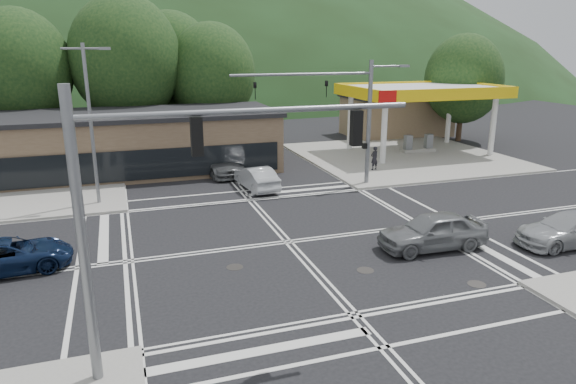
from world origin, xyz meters
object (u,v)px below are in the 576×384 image
object	(u,v)px
car_grey_center	(433,231)
car_northbound	(219,163)
car_queue_b	(230,153)
pedestrian	(374,158)
car_queue_a	(256,178)
car_blue_west	(8,256)
car_silver_east	(569,229)

from	to	relation	value
car_grey_center	car_northbound	distance (m)	18.16
car_queue_b	pedestrian	world-z (taller)	pedestrian
car_queue_a	car_queue_b	xyz separation A→B (m)	(0.00, 7.94, 0.09)
car_blue_west	car_queue_a	world-z (taller)	car_queue_a
car_queue_b	car_northbound	xyz separation A→B (m)	(-1.50, -3.14, -0.01)
car_grey_center	car_silver_east	world-z (taller)	car_grey_center
car_blue_west	pedestrian	bearing A→B (deg)	-71.31
car_northbound	car_queue_b	bearing A→B (deg)	55.10
pedestrian	car_queue_b	bearing A→B (deg)	-50.53
car_queue_b	car_grey_center	bearing A→B (deg)	108.07
car_silver_east	car_queue_b	world-z (taller)	car_queue_b
car_blue_west	pedestrian	world-z (taller)	pedestrian
car_queue_a	car_queue_b	size ratio (longest dim) A/B	0.93
car_blue_west	car_silver_east	xyz separation A→B (m)	(23.91, -4.85, 0.05)
car_blue_west	car_silver_east	bearing A→B (deg)	-108.65
car_queue_a	pedestrian	bearing A→B (deg)	-175.15
car_queue_b	car_northbound	size ratio (longest dim) A/B	0.86
car_queue_a	car_northbound	size ratio (longest dim) A/B	0.80
car_blue_west	car_queue_b	xyz separation A→B (m)	(12.76, 16.83, 0.14)
car_queue_a	pedestrian	distance (m)	9.52
car_silver_east	car_grey_center	bearing A→B (deg)	-101.97
car_grey_center	pedestrian	world-z (taller)	pedestrian
car_blue_west	pedestrian	distance (m)	24.57
car_northbound	car_blue_west	bearing A→B (deg)	-138.85
car_queue_b	pedestrian	distance (m)	11.16
car_blue_west	car_northbound	world-z (taller)	car_northbound
car_silver_east	car_northbound	world-z (taller)	car_northbound
car_blue_west	car_queue_a	bearing A→B (deg)	-62.34
car_queue_b	car_silver_east	bearing A→B (deg)	121.59
car_grey_center	car_queue_b	world-z (taller)	car_grey_center
car_silver_east	pedestrian	world-z (taller)	pedestrian
car_blue_west	car_grey_center	size ratio (longest dim) A/B	1.00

